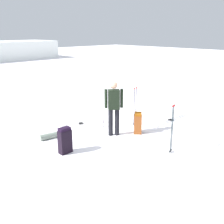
{
  "coord_description": "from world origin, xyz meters",
  "views": [
    {
      "loc": [
        -5.57,
        -5.78,
        3.14
      ],
      "look_at": [
        0.0,
        0.0,
        0.7
      ],
      "focal_mm": 43.02,
      "sensor_mm": 36.0,
      "label": 1
    }
  ],
  "objects_px": {
    "backpack_bright": "(65,141)",
    "ski_poles_planted_far": "(172,127)",
    "skier_standing": "(114,106)",
    "sleeping_mat_rolled": "(49,136)",
    "backpack_large_dark": "(138,123)",
    "ski_pair_near": "(171,120)",
    "ski_poles_planted_near": "(135,105)",
    "thermos_bottle": "(103,123)",
    "ski_pair_far": "(81,124)"
  },
  "relations": [
    {
      "from": "backpack_bright",
      "to": "ski_poles_planted_near",
      "type": "relative_size",
      "value": 0.54
    },
    {
      "from": "backpack_large_dark",
      "to": "sleeping_mat_rolled",
      "type": "xyz_separation_m",
      "value": [
        -2.31,
        1.53,
        -0.24
      ]
    },
    {
      "from": "thermos_bottle",
      "to": "ski_poles_planted_far",
      "type": "bearing_deg",
      "value": -90.95
    },
    {
      "from": "ski_pair_far",
      "to": "ski_poles_planted_near",
      "type": "height_order",
      "value": "ski_poles_planted_near"
    },
    {
      "from": "ski_pair_far",
      "to": "ski_poles_planted_near",
      "type": "xyz_separation_m",
      "value": [
        1.3,
        -1.34,
        0.72
      ]
    },
    {
      "from": "ski_pair_far",
      "to": "thermos_bottle",
      "type": "xyz_separation_m",
      "value": [
        0.38,
        -0.73,
        0.12
      ]
    },
    {
      "from": "skier_standing",
      "to": "backpack_large_dark",
      "type": "height_order",
      "value": "skier_standing"
    },
    {
      "from": "ski_pair_far",
      "to": "backpack_bright",
      "type": "bearing_deg",
      "value": -137.96
    },
    {
      "from": "ski_pair_near",
      "to": "ski_pair_far",
      "type": "distance_m",
      "value": 3.25
    },
    {
      "from": "ski_poles_planted_near",
      "to": "thermos_bottle",
      "type": "height_order",
      "value": "ski_poles_planted_near"
    },
    {
      "from": "backpack_large_dark",
      "to": "ski_poles_planted_near",
      "type": "relative_size",
      "value": 0.51
    },
    {
      "from": "ski_pair_near",
      "to": "ski_poles_planted_near",
      "type": "bearing_deg",
      "value": 154.66
    },
    {
      "from": "backpack_bright",
      "to": "sleeping_mat_rolled",
      "type": "height_order",
      "value": "backpack_bright"
    },
    {
      "from": "skier_standing",
      "to": "ski_poles_planted_far",
      "type": "xyz_separation_m",
      "value": [
        0.21,
        -1.97,
        -0.22
      ]
    },
    {
      "from": "ski_pair_far",
      "to": "backpack_large_dark",
      "type": "distance_m",
      "value": 2.1
    },
    {
      "from": "skier_standing",
      "to": "ski_poles_planted_near",
      "type": "distance_m",
      "value": 1.21
    },
    {
      "from": "sleeping_mat_rolled",
      "to": "thermos_bottle",
      "type": "height_order",
      "value": "thermos_bottle"
    },
    {
      "from": "backpack_bright",
      "to": "thermos_bottle",
      "type": "height_order",
      "value": "backpack_bright"
    },
    {
      "from": "sleeping_mat_rolled",
      "to": "skier_standing",
      "type": "bearing_deg",
      "value": -34.6
    },
    {
      "from": "ski_pair_near",
      "to": "thermos_bottle",
      "type": "relative_size",
      "value": 7.39
    },
    {
      "from": "backpack_large_dark",
      "to": "backpack_bright",
      "type": "bearing_deg",
      "value": 171.26
    },
    {
      "from": "sleeping_mat_rolled",
      "to": "thermos_bottle",
      "type": "distance_m",
      "value": 1.92
    },
    {
      "from": "backpack_bright",
      "to": "ski_poles_planted_far",
      "type": "distance_m",
      "value": 2.84
    },
    {
      "from": "backpack_bright",
      "to": "ski_pair_near",
      "type": "bearing_deg",
      "value": -5.63
    },
    {
      "from": "ski_pair_far",
      "to": "sleeping_mat_rolled",
      "type": "distance_m",
      "value": 1.56
    },
    {
      "from": "sleeping_mat_rolled",
      "to": "ski_pair_near",
      "type": "bearing_deg",
      "value": -20.94
    },
    {
      "from": "ski_pair_near",
      "to": "skier_standing",
      "type": "bearing_deg",
      "value": 169.86
    },
    {
      "from": "ski_pair_near",
      "to": "ski_poles_planted_far",
      "type": "height_order",
      "value": "ski_poles_planted_far"
    },
    {
      "from": "ski_pair_far",
      "to": "backpack_large_dark",
      "type": "height_order",
      "value": "backpack_large_dark"
    },
    {
      "from": "skier_standing",
      "to": "sleeping_mat_rolled",
      "type": "relative_size",
      "value": 3.09
    },
    {
      "from": "skier_standing",
      "to": "ski_poles_planted_near",
      "type": "bearing_deg",
      "value": 8.23
    },
    {
      "from": "backpack_large_dark",
      "to": "backpack_bright",
      "type": "relative_size",
      "value": 0.94
    },
    {
      "from": "ski_pair_near",
      "to": "backpack_bright",
      "type": "relative_size",
      "value": 2.69
    },
    {
      "from": "thermos_bottle",
      "to": "ski_pair_near",
      "type": "bearing_deg",
      "value": -29.02
    },
    {
      "from": "ski_poles_planted_near",
      "to": "ski_pair_near",
      "type": "bearing_deg",
      "value": -25.34
    },
    {
      "from": "ski_pair_near",
      "to": "sleeping_mat_rolled",
      "type": "distance_m",
      "value": 4.39
    },
    {
      "from": "skier_standing",
      "to": "backpack_large_dark",
      "type": "distance_m",
      "value": 1.0
    },
    {
      "from": "skier_standing",
      "to": "backpack_bright",
      "type": "distance_m",
      "value": 1.92
    },
    {
      "from": "ski_pair_near",
      "to": "ski_poles_planted_near",
      "type": "height_order",
      "value": "ski_poles_planted_near"
    },
    {
      "from": "ski_pair_far",
      "to": "skier_standing",
      "type": "bearing_deg",
      "value": -85.14
    },
    {
      "from": "ski_pair_far",
      "to": "ski_poles_planted_far",
      "type": "distance_m",
      "value": 3.57
    },
    {
      "from": "ski_pair_far",
      "to": "sleeping_mat_rolled",
      "type": "relative_size",
      "value": 3.2
    },
    {
      "from": "ski_poles_planted_far",
      "to": "thermos_bottle",
      "type": "bearing_deg",
      "value": 89.05
    },
    {
      "from": "backpack_large_dark",
      "to": "backpack_bright",
      "type": "xyz_separation_m",
      "value": [
        -2.5,
        0.38,
        0.02
      ]
    },
    {
      "from": "sleeping_mat_rolled",
      "to": "backpack_large_dark",
      "type": "bearing_deg",
      "value": -33.55
    },
    {
      "from": "ski_pair_far",
      "to": "ski_poles_planted_far",
      "type": "height_order",
      "value": "ski_poles_planted_far"
    },
    {
      "from": "backpack_bright",
      "to": "ski_poles_planted_far",
      "type": "bearing_deg",
      "value": -43.84
    },
    {
      "from": "skier_standing",
      "to": "backpack_bright",
      "type": "height_order",
      "value": "skier_standing"
    },
    {
      "from": "ski_poles_planted_near",
      "to": "ski_poles_planted_far",
      "type": "xyz_separation_m",
      "value": [
        -0.97,
        -2.14,
        0.01
      ]
    },
    {
      "from": "ski_poles_planted_near",
      "to": "backpack_bright",
      "type": "bearing_deg",
      "value": -176.42
    }
  ]
}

